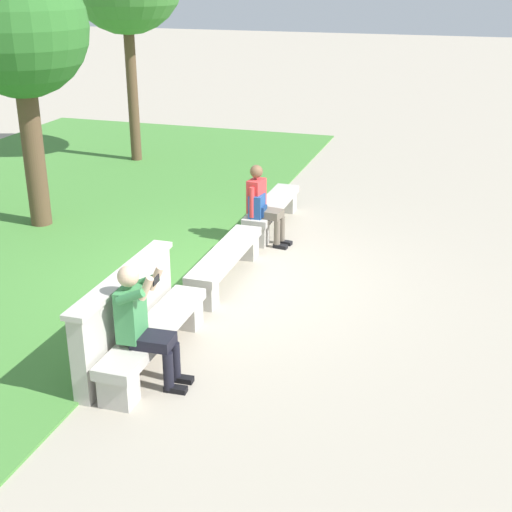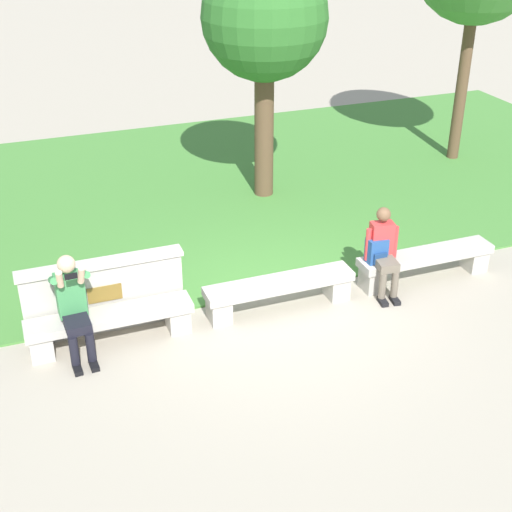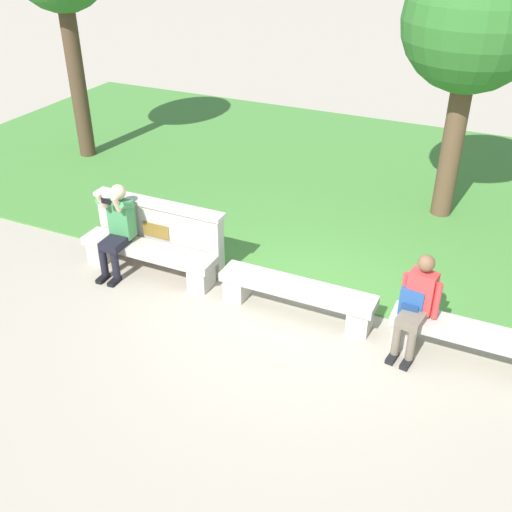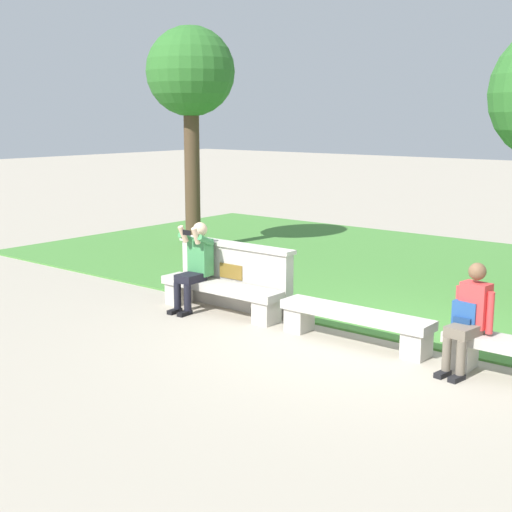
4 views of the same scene
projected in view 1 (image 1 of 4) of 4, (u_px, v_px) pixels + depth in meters
name	position (u px, v px, depth m)	size (l,w,h in m)	color
ground_plane	(226.00, 280.00, 10.00)	(80.00, 80.00, 0.00)	#A89E8C
bench_main	(155.00, 337.00, 7.84)	(2.11, 0.40, 0.45)	#B7B2A8
bench_near	(226.00, 260.00, 9.89)	(2.11, 0.40, 0.45)	#B7B2A8
bench_mid	(272.00, 210.00, 11.94)	(2.11, 0.40, 0.45)	#B7B2A8
backrest_wall_with_plaque	(126.00, 315.00, 7.85)	(2.11, 0.24, 1.01)	#B7B2A8
person_photographer	(142.00, 320.00, 7.28)	(0.48, 0.73, 1.32)	black
person_distant	(263.00, 203.00, 11.10)	(0.48, 0.71, 1.26)	black
backpack	(257.00, 206.00, 11.07)	(0.28, 0.24, 0.43)	#234C8C
tree_left_background	(19.00, 31.00, 10.93)	(2.14, 2.14, 4.29)	brown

